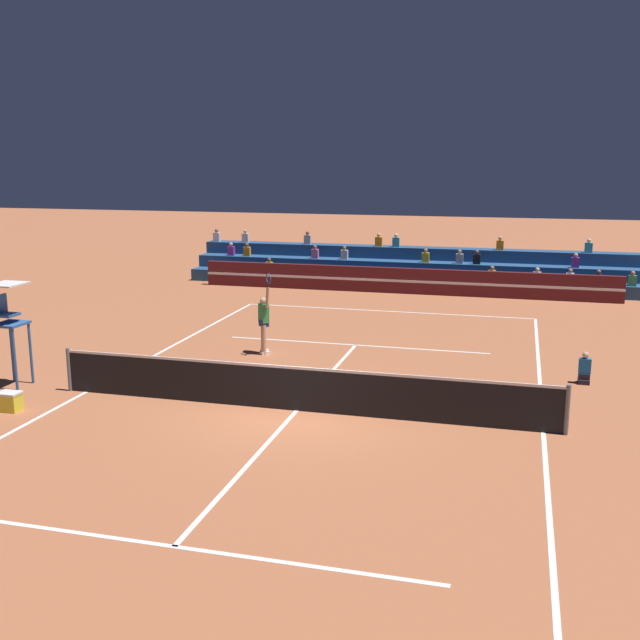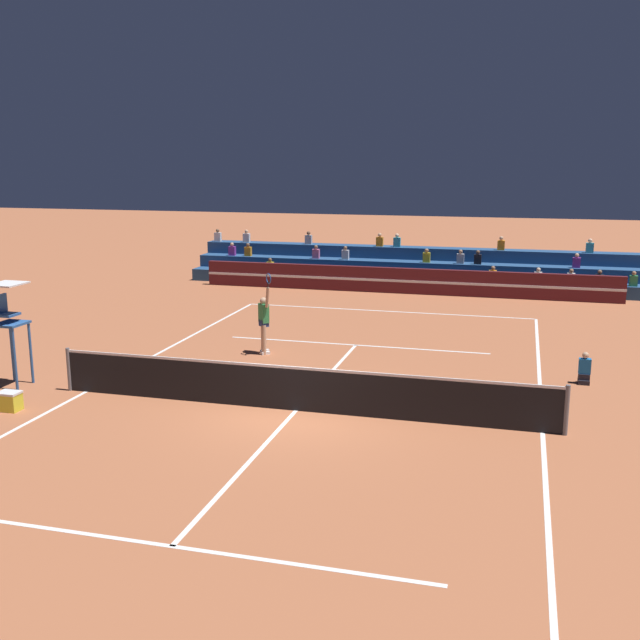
# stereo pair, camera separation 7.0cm
# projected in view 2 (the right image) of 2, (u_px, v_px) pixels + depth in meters

# --- Properties ---
(ground_plane) EXTENTS (120.00, 120.00, 0.00)m
(ground_plane) POSITION_uv_depth(u_px,v_px,m) (296.00, 411.00, 17.34)
(ground_plane) COLOR #AD603D
(court_lines) EXTENTS (11.10, 23.90, 0.01)m
(court_lines) POSITION_uv_depth(u_px,v_px,m) (296.00, 410.00, 17.34)
(court_lines) COLOR white
(court_lines) RESTS_ON ground
(tennis_net) EXTENTS (12.00, 0.10, 1.10)m
(tennis_net) POSITION_uv_depth(u_px,v_px,m) (296.00, 388.00, 17.23)
(tennis_net) COLOR slate
(tennis_net) RESTS_ON ground
(sponsor_banner_wall) EXTENTS (18.00, 0.26, 1.10)m
(sponsor_banner_wall) POSITION_uv_depth(u_px,v_px,m) (403.00, 281.00, 32.23)
(sponsor_banner_wall) COLOR #51191E
(sponsor_banner_wall) RESTS_ON ground
(bleacher_stand) EXTENTS (20.54, 2.85, 2.28)m
(bleacher_stand) POSITION_uv_depth(u_px,v_px,m) (412.00, 270.00, 34.61)
(bleacher_stand) COLOR navy
(bleacher_stand) RESTS_ON ground
(umpire_chair) EXTENTS (0.76, 0.84, 2.67)m
(umpire_chair) POSITION_uv_depth(u_px,v_px,m) (9.00, 320.00, 18.91)
(umpire_chair) COLOR #285699
(umpire_chair) RESTS_ON ground
(ball_kid_courtside) EXTENTS (0.30, 0.36, 0.84)m
(ball_kid_courtside) POSITION_uv_depth(u_px,v_px,m) (584.00, 371.00, 19.35)
(ball_kid_courtside) COLOR black
(ball_kid_courtside) RESTS_ON ground
(tennis_player) EXTENTS (0.61, 0.66, 2.50)m
(tennis_player) POSITION_uv_depth(u_px,v_px,m) (264.00, 321.00, 22.18)
(tennis_player) COLOR tan
(tennis_player) RESTS_ON ground
(tennis_ball) EXTENTS (0.07, 0.07, 0.07)m
(tennis_ball) POSITION_uv_depth(u_px,v_px,m) (330.00, 370.00, 20.53)
(tennis_ball) COLOR #C6DB33
(tennis_ball) RESTS_ON ground
(equipment_cooler) EXTENTS (0.50, 0.38, 0.45)m
(equipment_cooler) POSITION_uv_depth(u_px,v_px,m) (10.00, 401.00, 17.31)
(equipment_cooler) COLOR yellow
(equipment_cooler) RESTS_ON ground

